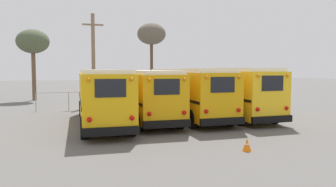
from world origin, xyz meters
The scene contains 10 objects.
ground_plane centered at (0.00, 0.00, 0.00)m, with size 160.00×160.00×0.00m, color #5B5956.
school_bus_0 centered at (-4.24, -0.38, 1.73)m, with size 2.94×10.43×3.16m.
school_bus_1 centered at (-1.41, 0.66, 1.70)m, with size 2.84×10.38×3.10m.
school_bus_2 centered at (1.41, 0.72, 1.74)m, with size 2.77×10.81×3.19m.
school_bus_3 centered at (4.24, 0.40, 1.75)m, with size 2.59×10.16×3.25m.
utility_pole centered at (-3.64, 10.26, 4.14)m, with size 1.80×0.32×8.02m.
bare_tree_0 centered at (-8.98, 16.76, 5.89)m, with size 3.24×3.24×7.21m.
bare_tree_1 centered at (3.76, 17.73, 7.15)m, with size 3.30×3.30×8.50m.
fence_line centered at (0.00, 6.93, 0.98)m, with size 16.54×0.06×1.42m.
traffic_cone centered at (0.31, -8.39, 0.25)m, with size 0.36×0.36×0.51m.
Camera 1 is at (-6.55, -19.27, 3.17)m, focal length 35.00 mm.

